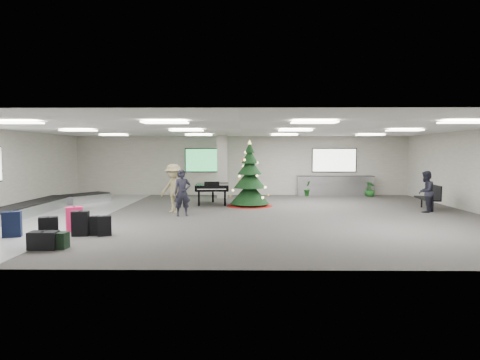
{
  "coord_description": "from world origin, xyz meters",
  "views": [
    {
      "loc": [
        0.13,
        -14.81,
        2.34
      ],
      "look_at": [
        -0.04,
        1.0,
        1.24
      ],
      "focal_mm": 30.0,
      "sensor_mm": 36.0,
      "label": 1
    }
  ],
  "objects_px": {
    "service_counter": "(335,186)",
    "grand_piano": "(212,187)",
    "bench": "(430,195)",
    "baggage_carousel": "(31,209)",
    "traveler_bench": "(426,192)",
    "traveler_b": "(174,189)",
    "potted_plant_right": "(370,189)",
    "potted_plant_left": "(307,188)",
    "pink_suitcase": "(74,219)",
    "traveler_a": "(182,193)",
    "christmas_tree": "(250,183)"
  },
  "relations": [
    {
      "from": "service_counter",
      "to": "grand_piano",
      "type": "xyz_separation_m",
      "value": [
        -6.31,
        -3.56,
        0.21
      ]
    },
    {
      "from": "service_counter",
      "to": "bench",
      "type": "height_order",
      "value": "service_counter"
    },
    {
      "from": "baggage_carousel",
      "to": "traveler_bench",
      "type": "relative_size",
      "value": 6.01
    },
    {
      "from": "traveler_bench",
      "to": "traveler_b",
      "type": "bearing_deg",
      "value": -43.28
    },
    {
      "from": "baggage_carousel",
      "to": "potted_plant_right",
      "type": "xyz_separation_m",
      "value": [
        14.59,
        6.26,
        0.18
      ]
    },
    {
      "from": "grand_piano",
      "to": "traveler_bench",
      "type": "relative_size",
      "value": 1.19
    },
    {
      "from": "potted_plant_left",
      "to": "pink_suitcase",
      "type": "bearing_deg",
      "value": -131.33
    },
    {
      "from": "traveler_a",
      "to": "traveler_bench",
      "type": "xyz_separation_m",
      "value": [
        9.31,
        0.98,
        -0.04
      ]
    },
    {
      "from": "potted_plant_left",
      "to": "service_counter",
      "type": "bearing_deg",
      "value": 8.01
    },
    {
      "from": "christmas_tree",
      "to": "bench",
      "type": "height_order",
      "value": "christmas_tree"
    },
    {
      "from": "pink_suitcase",
      "to": "potted_plant_left",
      "type": "xyz_separation_m",
      "value": [
        8.4,
        9.55,
        0.05
      ]
    },
    {
      "from": "traveler_bench",
      "to": "traveler_a",
      "type": "bearing_deg",
      "value": -38.4
    },
    {
      "from": "baggage_carousel",
      "to": "christmas_tree",
      "type": "height_order",
      "value": "christmas_tree"
    },
    {
      "from": "bench",
      "to": "traveler_a",
      "type": "relative_size",
      "value": 0.98
    },
    {
      "from": "bench",
      "to": "baggage_carousel",
      "type": "bearing_deg",
      "value": -168.21
    },
    {
      "from": "grand_piano",
      "to": "potted_plant_left",
      "type": "bearing_deg",
      "value": 32.25
    },
    {
      "from": "bench",
      "to": "traveler_a",
      "type": "bearing_deg",
      "value": -163.96
    },
    {
      "from": "pink_suitcase",
      "to": "potted_plant_right",
      "type": "bearing_deg",
      "value": 10.81
    },
    {
      "from": "bench",
      "to": "traveler_a",
      "type": "height_order",
      "value": "traveler_a"
    },
    {
      "from": "traveler_a",
      "to": "baggage_carousel",
      "type": "bearing_deg",
      "value": 161.18
    },
    {
      "from": "potted_plant_left",
      "to": "potted_plant_right",
      "type": "xyz_separation_m",
      "value": [
        3.26,
        -0.26,
        -0.02
      ]
    },
    {
      "from": "traveler_bench",
      "to": "potted_plant_left",
      "type": "relative_size",
      "value": 1.96
    },
    {
      "from": "bench",
      "to": "potted_plant_left",
      "type": "relative_size",
      "value": 2.02
    },
    {
      "from": "service_counter",
      "to": "grand_piano",
      "type": "relative_size",
      "value": 2.1
    },
    {
      "from": "pink_suitcase",
      "to": "traveler_a",
      "type": "distance_m",
      "value": 4.02
    },
    {
      "from": "christmas_tree",
      "to": "grand_piano",
      "type": "relative_size",
      "value": 1.49
    },
    {
      "from": "baggage_carousel",
      "to": "potted_plant_left",
      "type": "bearing_deg",
      "value": 29.92
    },
    {
      "from": "christmas_tree",
      "to": "bench",
      "type": "xyz_separation_m",
      "value": [
        7.33,
        -1.04,
        -0.41
      ]
    },
    {
      "from": "bench",
      "to": "christmas_tree",
      "type": "bearing_deg",
      "value": 177.96
    },
    {
      "from": "service_counter",
      "to": "traveler_a",
      "type": "bearing_deg",
      "value": -135.96
    },
    {
      "from": "traveler_a",
      "to": "pink_suitcase",
      "type": "bearing_deg",
      "value": -151.19
    },
    {
      "from": "pink_suitcase",
      "to": "traveler_b",
      "type": "bearing_deg",
      "value": 29.88
    },
    {
      "from": "traveler_a",
      "to": "traveler_b",
      "type": "bearing_deg",
      "value": 102.97
    },
    {
      "from": "bench",
      "to": "grand_piano",
      "type": "bearing_deg",
      "value": 175.9
    },
    {
      "from": "christmas_tree",
      "to": "traveler_a",
      "type": "relative_size",
      "value": 1.69
    },
    {
      "from": "pink_suitcase",
      "to": "christmas_tree",
      "type": "relative_size",
      "value": 0.26
    },
    {
      "from": "christmas_tree",
      "to": "potted_plant_left",
      "type": "xyz_separation_m",
      "value": [
        3.13,
        3.91,
        -0.57
      ]
    },
    {
      "from": "bench",
      "to": "service_counter",
      "type": "bearing_deg",
      "value": 123.54
    },
    {
      "from": "traveler_bench",
      "to": "potted_plant_left",
      "type": "xyz_separation_m",
      "value": [
        -3.68,
        5.71,
        -0.39
      ]
    },
    {
      "from": "potted_plant_right",
      "to": "traveler_a",
      "type": "bearing_deg",
      "value": -144.13
    },
    {
      "from": "christmas_tree",
      "to": "potted_plant_left",
      "type": "relative_size",
      "value": 3.48
    },
    {
      "from": "pink_suitcase",
      "to": "traveler_b",
      "type": "relative_size",
      "value": 0.4
    },
    {
      "from": "service_counter",
      "to": "pink_suitcase",
      "type": "height_order",
      "value": "service_counter"
    },
    {
      "from": "service_counter",
      "to": "traveler_b",
      "type": "xyz_separation_m",
      "value": [
        -7.6,
        -6.11,
        0.39
      ]
    },
    {
      "from": "service_counter",
      "to": "traveler_bench",
      "type": "relative_size",
      "value": 2.51
    },
    {
      "from": "traveler_a",
      "to": "potted_plant_left",
      "type": "relative_size",
      "value": 2.06
    },
    {
      "from": "traveler_b",
      "to": "grand_piano",
      "type": "bearing_deg",
      "value": 93.1
    },
    {
      "from": "potted_plant_left",
      "to": "potted_plant_right",
      "type": "relative_size",
      "value": 1.05
    },
    {
      "from": "pink_suitcase",
      "to": "traveler_b",
      "type": "xyz_separation_m",
      "value": [
        2.32,
        3.65,
        0.58
      ]
    },
    {
      "from": "baggage_carousel",
      "to": "potted_plant_right",
      "type": "height_order",
      "value": "potted_plant_right"
    }
  ]
}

